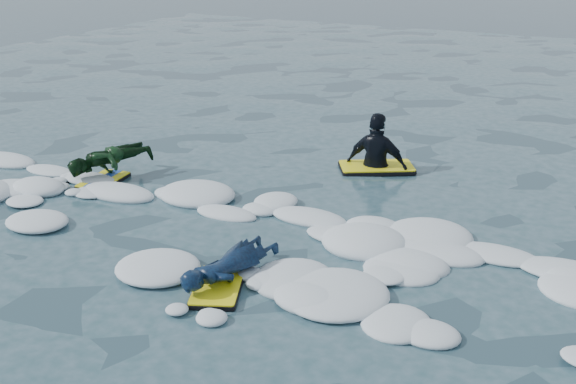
# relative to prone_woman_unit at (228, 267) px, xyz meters

# --- Properties ---
(ground) EXTENTS (120.00, 120.00, 0.00)m
(ground) POSITION_rel_prone_woman_unit_xyz_m (-0.60, 0.35, -0.19)
(ground) COLOR #18293B
(ground) RESTS_ON ground
(foam_band) EXTENTS (12.00, 3.10, 0.30)m
(foam_band) POSITION_rel_prone_woman_unit_xyz_m (-0.60, 1.38, -0.19)
(foam_band) COLOR white
(foam_band) RESTS_ON ground
(prone_woman_unit) EXTENTS (0.86, 1.53, 0.36)m
(prone_woman_unit) POSITION_rel_prone_woman_unit_xyz_m (0.00, 0.00, 0.00)
(prone_woman_unit) COLOR black
(prone_woman_unit) RESTS_ON ground
(prone_child_unit) EXTENTS (1.15, 1.49, 0.53)m
(prone_child_unit) POSITION_rel_prone_woman_unit_xyz_m (-3.54, 2.12, 0.08)
(prone_child_unit) COLOR black
(prone_child_unit) RESTS_ON ground
(waiting_rider_unit) EXTENTS (1.38, 1.20, 1.82)m
(waiting_rider_unit) POSITION_rel_prone_woman_unit_xyz_m (0.04, 4.52, -0.13)
(waiting_rider_unit) COLOR black
(waiting_rider_unit) RESTS_ON ground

